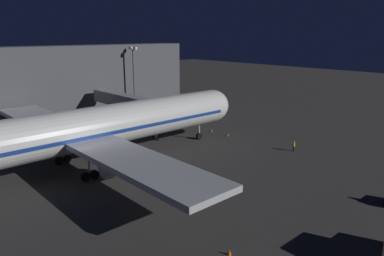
# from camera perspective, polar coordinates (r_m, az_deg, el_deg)

# --- Properties ---
(ground_plane) EXTENTS (320.00, 320.00, 0.00)m
(ground_plane) POSITION_cam_1_polar(r_m,az_deg,el_deg) (58.62, -9.29, -4.43)
(ground_plane) COLOR #383533
(airliner_at_gate) EXTENTS (53.21, 58.18, 19.47)m
(airliner_at_gate) POSITION_cam_1_polar(r_m,az_deg,el_deg) (53.36, -16.56, -0.32)
(airliner_at_gate) COLOR silver
(airliner_at_gate) RESTS_ON ground_plane
(jet_bridge) EXTENTS (23.33, 3.40, 7.36)m
(jet_bridge) POSITION_cam_1_polar(r_m,az_deg,el_deg) (71.80, -9.23, 3.89)
(jet_bridge) COLOR #9E9E99
(jet_bridge) RESTS_ON ground_plane
(terminal_wall) EXTENTS (6.00, 80.00, 16.35)m
(terminal_wall) POSITION_cam_1_polar(r_m,az_deg,el_deg) (81.99, -25.33, 5.66)
(terminal_wall) COLOR #4C4F54
(terminal_wall) RESTS_ON ground_plane
(apron_floodlight_mast) EXTENTS (2.90, 0.50, 15.93)m
(apron_floodlight_mast) POSITION_cam_1_polar(r_m,az_deg,el_deg) (87.03, -9.06, 8.10)
(apron_floodlight_mast) COLOR #59595E
(apron_floodlight_mast) RESTS_ON ground_plane
(ground_crew_near_nose_gear) EXTENTS (0.40, 0.40, 1.68)m
(ground_crew_near_nose_gear) POSITION_cam_1_polar(r_m,az_deg,el_deg) (62.52, 15.62, -2.69)
(ground_crew_near_nose_gear) COLOR black
(ground_crew_near_nose_gear) RESTS_ON ground_plane
(traffic_cone_nose_port) EXTENTS (0.36, 0.36, 0.55)m
(traffic_cone_nose_port) POSITION_cam_1_polar(r_m,az_deg,el_deg) (69.46, 5.66, -1.05)
(traffic_cone_nose_port) COLOR orange
(traffic_cone_nose_port) RESTS_ON ground_plane
(traffic_cone_nose_starboard) EXTENTS (0.36, 0.36, 0.55)m
(traffic_cone_nose_starboard) POSITION_cam_1_polar(r_m,az_deg,el_deg) (72.36, 3.08, -0.36)
(traffic_cone_nose_starboard) COLOR orange
(traffic_cone_nose_starboard) RESTS_ON ground_plane
(traffic_cone_wingtip_svc_side) EXTENTS (0.36, 0.36, 0.55)m
(traffic_cone_wingtip_svc_side) POSITION_cam_1_polar(r_m,az_deg,el_deg) (33.99, 5.86, -18.73)
(traffic_cone_wingtip_svc_side) COLOR orange
(traffic_cone_wingtip_svc_side) RESTS_ON ground_plane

